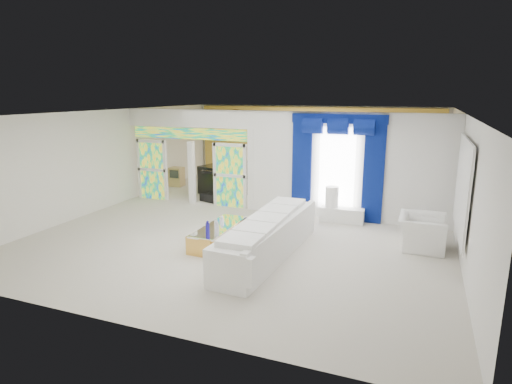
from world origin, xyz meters
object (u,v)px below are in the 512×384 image
at_px(armchair, 422,232).
at_px(console_table, 342,215).
at_px(coffee_table, 219,235).
at_px(white_sofa, 268,239).
at_px(grand_piano, 232,178).

bearing_deg(armchair, console_table, 57.17).
relative_size(coffee_table, console_table, 1.59).
xyz_separation_m(white_sofa, console_table, (1.06, 3.11, -0.19)).
bearing_deg(coffee_table, grand_piano, 111.26).
relative_size(coffee_table, grand_piano, 0.97).
bearing_deg(armchair, coffee_table, 108.56).
distance_m(coffee_table, console_table, 3.70).
height_order(white_sofa, console_table, white_sofa).
xyz_separation_m(coffee_table, console_table, (2.41, 2.81, -0.01)).
relative_size(white_sofa, grand_piano, 2.06).
relative_size(coffee_table, armchair, 1.63).
distance_m(console_table, grand_piano, 4.95).
distance_m(white_sofa, console_table, 3.29).
relative_size(white_sofa, armchair, 3.49).
height_order(console_table, armchair, armchair).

